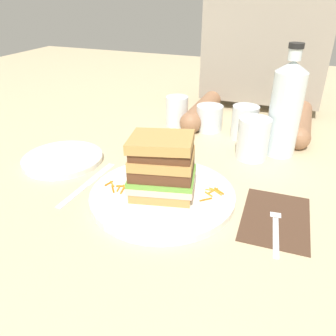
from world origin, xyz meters
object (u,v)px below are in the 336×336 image
empty_tumbler_0 (209,118)px  napkin_dark (276,218)px  fork (276,224)px  side_plate (63,159)px  empty_tumbler_1 (245,122)px  diner_across (267,28)px  water_bottle (286,108)px  sandwich (162,166)px  knife (86,185)px  main_plate (163,195)px  juice_glass (253,141)px  empty_tumbler_2 (177,111)px

empty_tumbler_0 → napkin_dark: bearing=-58.1°
fork → empty_tumbler_0: 0.47m
napkin_dark → side_plate: (-0.51, 0.05, 0.01)m
empty_tumbler_1 → diner_across: 0.35m
water_bottle → empty_tumbler_1: size_ratio=2.92×
sandwich → knife: bearing=-175.1°
napkin_dark → empty_tumbler_1: (-0.13, 0.36, 0.04)m
empty_tumbler_0 → side_plate: (-0.28, -0.33, -0.03)m
knife → diner_across: diner_across is taller
water_bottle → empty_tumbler_1: 0.14m
knife → empty_tumbler_0: (0.16, 0.41, 0.04)m
fork → empty_tumbler_0: bearing=120.7°
main_plate → sandwich: 0.07m
sandwich → water_bottle: (0.20, 0.31, 0.05)m
water_bottle → diner_across: 0.38m
juice_glass → empty_tumbler_2: juice_glass is taller
main_plate → fork: main_plate is taller
empty_tumbler_0 → diner_across: bearing=66.7°
main_plate → knife: size_ratio=1.46×
knife → side_plate: size_ratio=1.04×
knife → juice_glass: bearing=40.8°
napkin_dark → diner_across: size_ratio=0.30×
knife → water_bottle: (0.37, 0.32, 0.12)m
side_plate → empty_tumbler_0: bearing=50.5°
napkin_dark → empty_tumbler_2: size_ratio=1.98×
water_bottle → juice_glass: bearing=-139.1°
knife → juice_glass: juice_glass is taller
main_plate → diner_across: (0.09, 0.64, 0.26)m
main_plate → empty_tumbler_1: 0.39m
fork → diner_across: diner_across is taller
napkin_dark → empty_tumbler_0: 0.45m
sandwich → main_plate: bearing=3.9°
juice_glass → empty_tumbler_1: bearing=109.4°
fork → knife: size_ratio=0.83×
main_plate → water_bottle: (0.20, 0.31, 0.11)m
main_plate → empty_tumbler_0: bearing=92.2°
water_bottle → diner_across: size_ratio=0.47×
water_bottle → diner_across: diner_across is taller
empty_tumbler_0 → empty_tumbler_2: 0.10m
fork → napkin_dark: bearing=96.2°
main_plate → water_bottle: bearing=57.2°
water_bottle → empty_tumbler_1: (-0.10, 0.06, -0.07)m
sandwich → knife: sandwich is taller
empty_tumbler_1 → water_bottle: bearing=-32.2°
sandwich → diner_across: 0.68m
water_bottle → side_plate: bearing=-153.3°
empty_tumbler_2 → side_plate: 0.38m
juice_glass → empty_tumbler_2: 0.29m
sandwich → empty_tumbler_1: (0.10, 0.37, -0.03)m
empty_tumbler_2 → water_bottle: bearing=-16.1°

